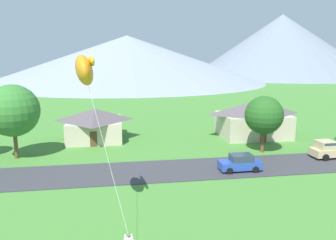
% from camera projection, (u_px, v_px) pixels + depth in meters
% --- Properties ---
extents(road_strip, '(160.00, 6.65, 0.08)m').
position_uv_depth(road_strip, '(164.00, 170.00, 34.22)').
color(road_strip, '#38383D').
rests_on(road_strip, ground).
extents(mountain_central_ridge, '(99.21, 99.21, 33.79)m').
position_uv_depth(mountain_central_ridge, '(281.00, 46.00, 185.08)').
color(mountain_central_ridge, slate).
rests_on(mountain_central_ridge, ground).
extents(mountain_far_east_ridge, '(120.38, 120.38, 20.36)m').
position_uv_depth(mountain_far_east_ridge, '(127.00, 59.00, 149.12)').
color(mountain_far_east_ridge, gray).
rests_on(mountain_far_east_ridge, ground).
extents(house_leftmost, '(10.14, 7.79, 5.17)m').
position_uv_depth(house_leftmost, '(253.00, 118.00, 48.41)').
color(house_leftmost, beige).
rests_on(house_leftmost, ground).
extents(house_left_center, '(7.89, 8.52, 4.35)m').
position_uv_depth(house_left_center, '(95.00, 124.00, 46.73)').
color(house_left_center, beige).
rests_on(house_left_center, ground).
extents(tree_near_left, '(5.88, 5.88, 8.49)m').
position_uv_depth(tree_near_left, '(13.00, 111.00, 37.43)').
color(tree_near_left, brown).
rests_on(tree_near_left, ground).
extents(tree_left_of_center, '(4.60, 4.60, 6.88)m').
position_uv_depth(tree_left_of_center, '(264.00, 115.00, 40.07)').
color(tree_left_of_center, brown).
rests_on(tree_left_of_center, ground).
extents(parked_car_blue_west_end, '(4.21, 2.10, 1.68)m').
position_uv_depth(parked_car_blue_west_end, '(240.00, 163.00, 34.02)').
color(parked_car_blue_west_end, '#2847A8').
rests_on(parked_car_blue_west_end, road_strip).
extents(pickup_truck_sand_west_side, '(5.24, 2.41, 1.99)m').
position_uv_depth(pickup_truck_sand_west_side, '(333.00, 149.00, 38.35)').
color(pickup_truck_sand_west_side, '#C6B284').
rests_on(pickup_truck_sand_west_side, road_strip).
extents(kite_flyer_with_kite, '(3.66, 6.71, 11.76)m').
position_uv_depth(kite_flyer_with_kite, '(85.00, 72.00, 21.41)').
color(kite_flyer_with_kite, black).
rests_on(kite_flyer_with_kite, ground).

